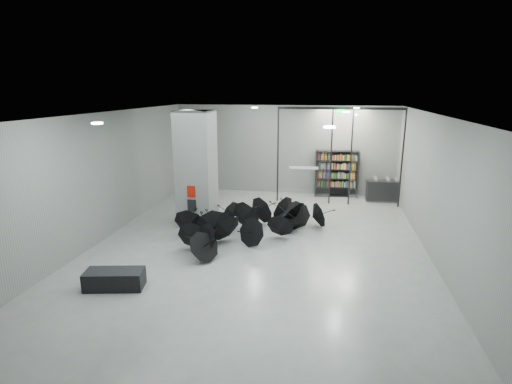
% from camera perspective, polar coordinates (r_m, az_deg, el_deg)
% --- Properties ---
extents(room, '(14.00, 14.02, 4.01)m').
position_cam_1_polar(room, '(11.35, 0.12, 5.12)').
color(room, gray).
rests_on(room, ground).
extents(column, '(1.20, 1.20, 4.00)m').
position_cam_1_polar(column, '(14.04, -8.50, 3.28)').
color(column, slate).
rests_on(column, ground).
extents(fire_cabinet, '(0.28, 0.04, 0.38)m').
position_cam_1_polar(fire_cabinet, '(13.61, -9.24, 0.09)').
color(fire_cabinet, '#A50A07').
rests_on(fire_cabinet, column).
extents(info_panel, '(0.30, 0.03, 0.42)m').
position_cam_1_polar(info_panel, '(13.74, -9.15, -1.93)').
color(info_panel, black).
rests_on(info_panel, column).
extents(exit_sign, '(0.30, 0.06, 0.15)m').
position_cam_1_polar(exit_sign, '(16.35, 12.03, 11.13)').
color(exit_sign, '#0CE533').
rests_on(exit_sign, room).
extents(glass_partition, '(5.06, 0.08, 4.00)m').
position_cam_1_polar(glass_partition, '(16.71, 11.70, 5.56)').
color(glass_partition, silver).
rests_on(glass_partition, ground).
extents(bench, '(1.48, 0.86, 0.45)m').
position_cam_1_polar(bench, '(10.47, -19.56, -11.67)').
color(bench, black).
rests_on(bench, ground).
extents(bookshelf, '(1.91, 0.58, 2.07)m').
position_cam_1_polar(bookshelf, '(18.15, 11.45, 2.59)').
color(bookshelf, black).
rests_on(bookshelf, ground).
extents(shop_counter, '(1.54, 0.67, 0.91)m').
position_cam_1_polar(shop_counter, '(17.99, 17.88, 0.17)').
color(shop_counter, black).
rests_on(shop_counter, ground).
extents(umbrella_cluster, '(5.05, 4.82, 1.29)m').
position_cam_1_polar(umbrella_cluster, '(13.06, -1.19, -5.11)').
color(umbrella_cluster, black).
rests_on(umbrella_cluster, ground).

